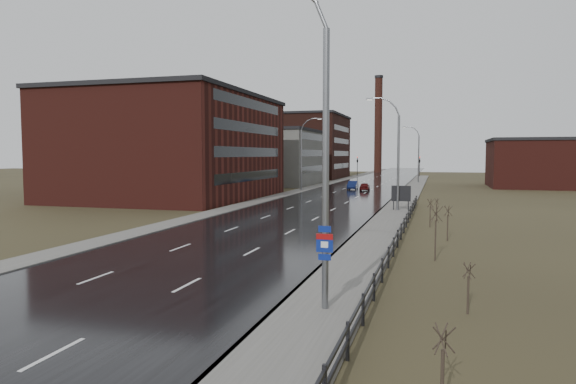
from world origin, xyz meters
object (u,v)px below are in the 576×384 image
Objects in this scene: car_near at (353,185)px; car_far at (365,187)px; streetlight_main at (317,143)px; billboard at (401,194)px.

car_far is (2.30, -2.60, -0.04)m from car_near.
streetlight_main is 63.40m from car_far.
billboard is 0.70× the size of car_far.
car_near is (-9.20, 65.39, -5.38)m from streetlight_main.
car_near reaches higher than car_far.
billboard is at bearing -74.73° from car_near.
car_far is (-7.53, 28.54, -1.10)m from billboard.
streetlight_main is 3.25× the size of car_far.
streetlight_main is at bearing -91.05° from billboard.
car_far is at bearing 104.77° from billboard.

